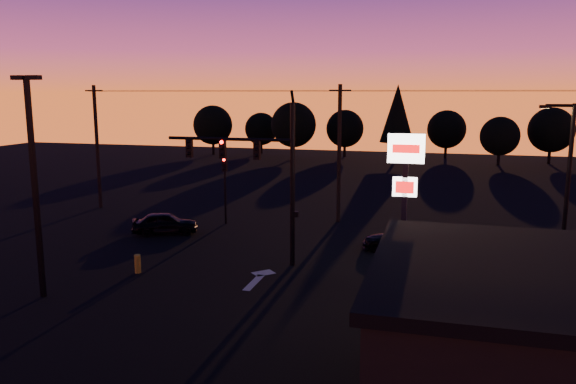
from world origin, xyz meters
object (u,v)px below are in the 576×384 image
traffic_signal_mast (261,166)px  bollard (138,264)px  car_right (403,240)px  pylon_sign (405,179)px  secondary_signal (225,181)px  suv_parked (423,315)px  streetlight (566,183)px  car_left (165,223)px  parking_lot_light (34,173)px

traffic_signal_mast → bollard: traffic_signal_mast is taller
car_right → pylon_sign: bearing=5.8°
secondary_signal → suv_parked: bearing=-46.7°
secondary_signal → bollard: secondary_signal is taller
streetlight → traffic_signal_mast: bearing=-173.9°
pylon_sign → suv_parked: (1.04, -3.87, -4.29)m
secondary_signal → bollard: size_ratio=4.90×
bollard → car_right: 13.84m
secondary_signal → pylon_sign: bearing=-39.8°
car_right → suv_parked: size_ratio=0.97×
bollard → suv_parked: bearing=-13.7°
bollard → car_left: 7.52m
traffic_signal_mast → pylon_sign: (7.10, -2.49, -0.02)m
suv_parked → secondary_signal: bearing=113.4°
parking_lot_light → bollard: parking_lot_light is taller
parking_lot_light → car_left: bearing=90.3°
car_left → suv_parked: 18.75m
car_left → bollard: bearing=173.2°
streetlight → car_left: 21.94m
parking_lot_light → suv_parked: parking_lot_light is taller
parking_lot_light → car_right: parking_lot_light is taller
streetlight → car_right: bearing=161.6°
traffic_signal_mast → parking_lot_light: parking_lot_light is taller
secondary_signal → parking_lot_light: parking_lot_light is taller
bollard → car_left: bearing=107.6°
secondary_signal → car_right: bearing=-17.0°
streetlight → car_right: size_ratio=1.85×
streetlight → bollard: (-19.20, -4.63, -3.98)m
secondary_signal → streetlight: size_ratio=0.54×
secondary_signal → parking_lot_light: (-2.50, -14.49, 2.41)m
traffic_signal_mast → secondary_signal: (-4.90, 7.49, -2.07)m
traffic_signal_mast → secondary_signal: bearing=123.2°
bollard → suv_parked: size_ratio=0.20×
pylon_sign → streetlight: size_ratio=0.85×
streetlight → car_left: size_ratio=2.04×
parking_lot_light → bollard: 6.57m
car_left → pylon_sign: bearing=-138.6°
bollard → suv_parked: suv_parked is taller
bollard → car_right: size_ratio=0.20×
car_left → car_right: car_left is taller
car_right → bollard: bearing=-57.0°
traffic_signal_mast → pylon_sign: traffic_signal_mast is taller
pylon_sign → suv_parked: pylon_sign is taller
parking_lot_light → pylon_sign: parking_lot_light is taller
traffic_signal_mast → streetlight: size_ratio=1.07×
parking_lot_light → car_left: parking_lot_light is taller
secondary_signal → streetlight: streetlight is taller
pylon_sign → traffic_signal_mast: bearing=160.6°
parking_lot_light → car_right: (14.12, 10.92, -4.64)m
suv_parked → pylon_sign: bearing=85.2°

